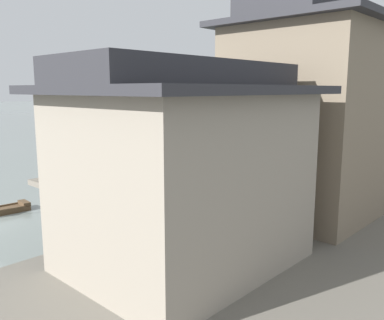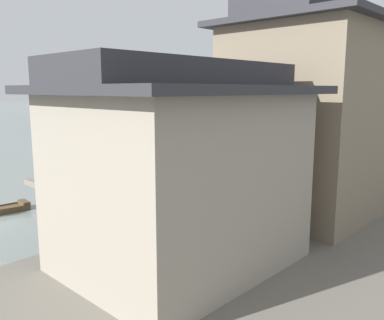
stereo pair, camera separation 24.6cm
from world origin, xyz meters
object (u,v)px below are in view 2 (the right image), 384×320
house_waterfront_nearest (180,168)px  mooring_post_dock_mid (314,166)px  boat_midriver_upstream (242,187)px  boat_upstream_distant (343,128)px  boat_moored_far (219,157)px  boat_midriver_drifting (335,164)px  boat_moored_second (317,137)px  boat_moored_third (193,168)px  mooring_post_dock_near (197,202)px  house_waterfront_tall (359,108)px  house_waterfront_second (309,114)px

house_waterfront_nearest → mooring_post_dock_mid: bearing=102.5°
boat_midriver_upstream → boat_upstream_distant: (-11.45, 41.25, 0.12)m
boat_moored_far → boat_midriver_drifting: bearing=25.6°
boat_moored_second → mooring_post_dock_mid: size_ratio=4.00×
boat_moored_third → mooring_post_dock_near: bearing=-45.7°
boat_upstream_distant → house_waterfront_tall: size_ratio=0.62×
boat_moored_second → boat_midriver_drifting: size_ratio=0.90×
boat_upstream_distant → boat_moored_third: bearing=-82.3°
boat_midriver_drifting → boat_midriver_upstream: boat_midriver_drifting is taller
house_waterfront_second → boat_moored_third: bearing=154.5°
boat_upstream_distant → house_waterfront_tall: 42.06m
house_waterfront_tall → mooring_post_dock_near: size_ratio=12.36×
boat_moored_third → house_waterfront_tall: (11.81, 1.15, 4.85)m
boat_moored_far → boat_upstream_distant: size_ratio=1.01×
boat_midriver_upstream → house_waterfront_second: 8.95m
boat_moored_far → mooring_post_dock_mid: 11.41m
mooring_post_dock_near → house_waterfront_second: bearing=41.3°
house_waterfront_nearest → house_waterfront_tall: bearing=91.9°
house_waterfront_tall → boat_moored_third: bearing=-174.5°
boat_midriver_upstream → boat_moored_far: bearing=137.3°
boat_moored_far → house_waterfront_tall: house_waterfront_tall is taller
mooring_post_dock_mid → house_waterfront_nearest: bearing=-77.5°
boat_moored_second → house_waterfront_second: bearing=-64.4°
boat_midriver_upstream → house_waterfront_second: bearing=-32.1°
boat_moored_second → house_waterfront_second: size_ratio=0.43×
boat_midriver_upstream → house_waterfront_second: house_waterfront_second is taller
boat_moored_third → mooring_post_dock_mid: mooring_post_dock_mid is taller
boat_upstream_distant → house_waterfront_nearest: house_waterfront_nearest is taller
house_waterfront_second → mooring_post_dock_near: house_waterfront_second is taller
boat_moored_third → boat_upstream_distant: bearing=97.7°
mooring_post_dock_near → boat_midriver_drifting: bearing=96.2°
boat_midriver_drifting → mooring_post_dock_mid: bearing=-75.3°
boat_midriver_drifting → house_waterfront_nearest: bearing=-76.8°
mooring_post_dock_mid → house_waterfront_second: bearing=-65.5°
boat_moored_far → boat_moored_third: bearing=-70.4°
house_waterfront_nearest → house_waterfront_tall: house_waterfront_tall is taller
house_waterfront_second → mooring_post_dock_mid: house_waterfront_second is taller
boat_moored_second → house_waterfront_nearest: (15.05, -39.32, 3.54)m
boat_moored_far → house_waterfront_second: size_ratio=0.63×
boat_midriver_upstream → house_waterfront_nearest: size_ratio=0.64×
boat_upstream_distant → house_waterfront_nearest: bearing=-71.6°
boat_moored_far → mooring_post_dock_near: mooring_post_dock_near is taller
boat_moored_third → boat_upstream_distant: size_ratio=0.85×
boat_midriver_upstream → boat_moored_second: bearing=107.8°
boat_moored_third → boat_moored_far: size_ratio=0.84×
boat_midriver_drifting → mooring_post_dock_near: 18.89m
boat_upstream_distant → mooring_post_dock_near: size_ratio=7.69×
house_waterfront_tall → mooring_post_dock_mid: size_ratio=9.36×
boat_moored_second → house_waterfront_nearest: size_ratio=0.50×
boat_moored_second → boat_midriver_drifting: boat_moored_second is taller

